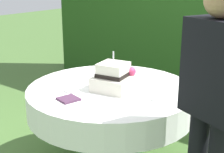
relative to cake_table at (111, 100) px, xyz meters
The scene contains 6 objects.
cake_table is the anchor object (origin of this frame).
wedding_cake 0.22m from the cake_table, 26.36° to the right, with size 0.32×0.32×0.31m.
serving_plate_near 0.46m from the cake_table, ahead, with size 0.14×0.14×0.01m, color white.
serving_plate_far 0.33m from the cake_table, 127.49° to the right, with size 0.12×0.12×0.01m, color white.
napkin_stack 0.43m from the cake_table, 101.01° to the right, with size 0.14×0.14×0.01m, color #4C2D47.
standing_person 1.02m from the cake_table, 16.48° to the right, with size 0.41×0.32×1.60m.
Camera 1 is at (1.52, -2.00, 1.63)m, focal length 52.84 mm.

